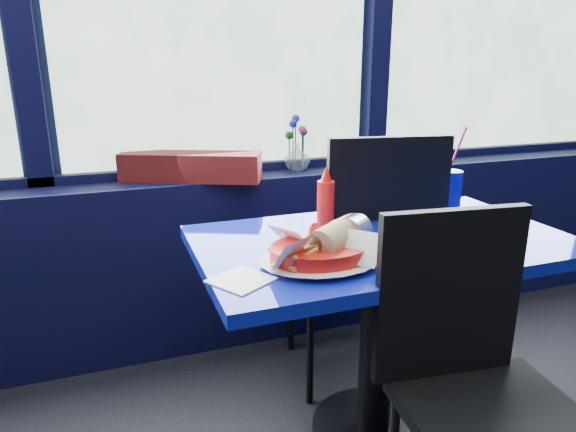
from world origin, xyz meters
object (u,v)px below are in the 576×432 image
Objects in this scene: planter_box at (191,167)px; ketchup_bottle at (326,201)px; near_table at (380,289)px; chair_near_front at (478,374)px; food_basket at (323,249)px; chair_near_back at (363,246)px; flower_vase at (297,154)px; soda_cup at (449,190)px.

ketchup_bottle is at bearing -39.98° from planter_box.
planter_box is at bearing 119.63° from near_table.
food_basket is at bearing 135.67° from chair_near_front.
chair_near_front is 0.80m from chair_near_back.
planter_box is 2.31× the size of flower_vase.
flower_vase reaches higher than near_table.
flower_vase is 0.77m from soda_cup.
chair_near_front is (0.01, -0.48, -0.03)m from near_table.
chair_near_front is 2.93× the size of soda_cup.
planter_box is 2.75× the size of ketchup_bottle.
near_table is 3.44× the size of food_basket.
flower_vase reaches higher than ketchup_bottle.
food_basket is (-0.28, 0.35, 0.25)m from chair_near_front.
planter_box is at bearing 116.05° from ketchup_bottle.
soda_cup is at bearing 15.91° from food_basket.
food_basket is 0.32m from ketchup_bottle.
chair_near_front is 1.43m from planter_box.
soda_cup is (0.87, -0.63, -0.03)m from planter_box.
chair_near_back reaches higher than food_basket.
soda_cup is (0.40, 0.20, 0.26)m from near_table.
near_table is 4.60× the size of flower_vase.
planter_box is at bearing 144.10° from soda_cup.
soda_cup reaches higher than planter_box.
soda_cup reaches higher than near_table.
flower_vase reaches higher than food_basket.
flower_vase is (-0.06, 0.57, 0.28)m from chair_near_back.
ketchup_bottle is (-0.14, 0.15, 0.28)m from near_table.
chair_near_front is at bearing -91.20° from flower_vase.
ketchup_bottle reaches higher than chair_near_front.
planter_box is (-0.48, 1.31, 0.32)m from chair_near_front.
flower_vase is 1.06m from food_basket.
chair_near_front is 4.31× the size of ketchup_bottle.
soda_cup is at bearing 27.22° from near_table.
near_table is 1.27× the size of chair_near_front.
chair_near_back reaches higher than planter_box.
flower_vase reaches higher than chair_near_back.
chair_near_front is 0.90× the size of chair_near_back.
planter_box is 0.76m from ketchup_bottle.
planter_box is at bearing -33.08° from chair_near_back.
chair_near_back is (0.09, 0.79, 0.06)m from chair_near_front.
near_table is 5.47× the size of ketchup_bottle.
chair_near_back is 0.82m from planter_box.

